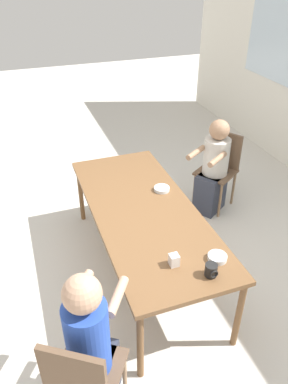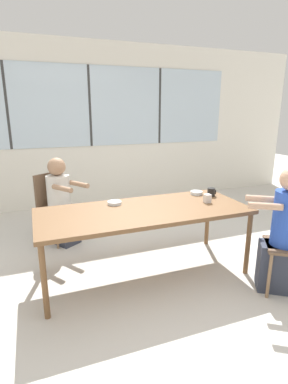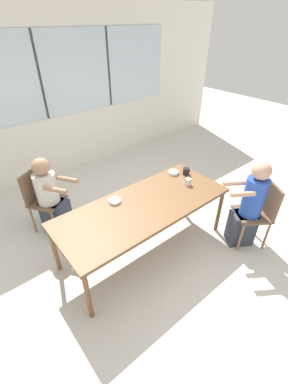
{
  "view_description": "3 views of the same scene",
  "coord_description": "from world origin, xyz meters",
  "px_view_note": "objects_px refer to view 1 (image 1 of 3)",
  "views": [
    {
      "loc": [
        2.51,
        -0.89,
        2.61
      ],
      "look_at": [
        0.0,
        0.0,
        0.89
      ],
      "focal_mm": 35.0,
      "sensor_mm": 36.0,
      "label": 1
    },
    {
      "loc": [
        -1.01,
        -2.67,
        1.68
      ],
      "look_at": [
        0.0,
        0.0,
        0.89
      ],
      "focal_mm": 28.0,
      "sensor_mm": 36.0,
      "label": 2
    },
    {
      "loc": [
        -1.52,
        -1.85,
        2.54
      ],
      "look_at": [
        0.0,
        0.0,
        0.89
      ],
      "focal_mm": 24.0,
      "sensor_mm": 36.0,
      "label": 3
    }
  ],
  "objects_px": {
    "person_man_blue_shirt": "(213,171)",
    "milk_carton_small": "(174,260)",
    "chair_for_woman_green_shirt": "(82,378)",
    "coffee_mug": "(211,270)",
    "chair_for_man_blue_shirt": "(220,163)",
    "bowl_white_shallow": "(162,189)",
    "person_woman_green_shirt": "(91,350)",
    "bowl_cereal": "(217,257)"
  },
  "relations": [
    {
      "from": "chair_for_man_blue_shirt",
      "to": "person_woman_green_shirt",
      "type": "xyz_separation_m",
      "value": [
        1.9,
        -1.96,
        0.03
      ]
    },
    {
      "from": "chair_for_woman_green_shirt",
      "to": "milk_carton_small",
      "type": "bearing_deg",
      "value": 66.4
    },
    {
      "from": "chair_for_man_blue_shirt",
      "to": "coffee_mug",
      "type": "relative_size",
      "value": 9.44
    },
    {
      "from": "chair_for_woman_green_shirt",
      "to": "bowl_cereal",
      "type": "height_order",
      "value": "chair_for_woman_green_shirt"
    },
    {
      "from": "bowl_white_shallow",
      "to": "person_man_blue_shirt",
      "type": "bearing_deg",
      "value": 120.01
    },
    {
      "from": "chair_for_woman_green_shirt",
      "to": "person_woman_green_shirt",
      "type": "xyz_separation_m",
      "value": [
        -0.13,
        0.09,
        0.03
      ]
    },
    {
      "from": "person_man_blue_shirt",
      "to": "coffee_mug",
      "type": "height_order",
      "value": "person_man_blue_shirt"
    },
    {
      "from": "chair_for_woman_green_shirt",
      "to": "milk_carton_small",
      "type": "distance_m",
      "value": 0.96
    },
    {
      "from": "person_woman_green_shirt",
      "to": "bowl_cereal",
      "type": "xyz_separation_m",
      "value": [
        -0.32,
        1.02,
        0.16
      ]
    },
    {
      "from": "coffee_mug",
      "to": "bowl_white_shallow",
      "type": "bearing_deg",
      "value": 175.47
    },
    {
      "from": "chair_for_man_blue_shirt",
      "to": "bowl_white_shallow",
      "type": "distance_m",
      "value": 1.14
    },
    {
      "from": "bowl_cereal",
      "to": "person_man_blue_shirt",
      "type": "bearing_deg",
      "value": 151.72
    },
    {
      "from": "person_man_blue_shirt",
      "to": "milk_carton_small",
      "type": "height_order",
      "value": "person_man_blue_shirt"
    },
    {
      "from": "chair_for_woman_green_shirt",
      "to": "bowl_cereal",
      "type": "distance_m",
      "value": 1.21
    },
    {
      "from": "coffee_mug",
      "to": "person_man_blue_shirt",
      "type": "bearing_deg",
      "value": 150.28
    },
    {
      "from": "chair_for_woman_green_shirt",
      "to": "person_man_blue_shirt",
      "type": "relative_size",
      "value": 0.8
    },
    {
      "from": "person_man_blue_shirt",
      "to": "bowl_white_shallow",
      "type": "height_order",
      "value": "person_man_blue_shirt"
    },
    {
      "from": "chair_for_woman_green_shirt",
      "to": "person_man_blue_shirt",
      "type": "xyz_separation_m",
      "value": [
        -1.94,
        1.91,
        -0.02
      ]
    },
    {
      "from": "chair_for_man_blue_shirt",
      "to": "bowl_white_shallow",
      "type": "height_order",
      "value": "chair_for_man_blue_shirt"
    },
    {
      "from": "bowl_white_shallow",
      "to": "coffee_mug",
      "type": "bearing_deg",
      "value": -4.53
    },
    {
      "from": "chair_for_man_blue_shirt",
      "to": "coffee_mug",
      "type": "bearing_deg",
      "value": 114.93
    },
    {
      "from": "person_woman_green_shirt",
      "to": "bowl_white_shallow",
      "type": "distance_m",
      "value": 1.66
    },
    {
      "from": "milk_carton_small",
      "to": "coffee_mug",
      "type": "bearing_deg",
      "value": 47.91
    },
    {
      "from": "milk_carton_small",
      "to": "chair_for_man_blue_shirt",
      "type": "bearing_deg",
      "value": 140.43
    },
    {
      "from": "person_woman_green_shirt",
      "to": "person_man_blue_shirt",
      "type": "height_order",
      "value": "person_woman_green_shirt"
    },
    {
      "from": "milk_carton_small",
      "to": "person_woman_green_shirt",
      "type": "bearing_deg",
      "value": -61.92
    },
    {
      "from": "chair_for_woman_green_shirt",
      "to": "milk_carton_small",
      "type": "height_order",
      "value": "chair_for_woman_green_shirt"
    },
    {
      "from": "chair_for_man_blue_shirt",
      "to": "bowl_white_shallow",
      "type": "bearing_deg",
      "value": 87.26
    },
    {
      "from": "person_man_blue_shirt",
      "to": "bowl_white_shallow",
      "type": "bearing_deg",
      "value": 86.79
    },
    {
      "from": "person_man_blue_shirt",
      "to": "bowl_white_shallow",
      "type": "relative_size",
      "value": 7.61
    },
    {
      "from": "milk_carton_small",
      "to": "bowl_white_shallow",
      "type": "distance_m",
      "value": 1.0
    },
    {
      "from": "bowl_white_shallow",
      "to": "milk_carton_small",
      "type": "bearing_deg",
      "value": -16.93
    },
    {
      "from": "person_man_blue_shirt",
      "to": "milk_carton_small",
      "type": "xyz_separation_m",
      "value": [
        1.43,
        -1.12,
        0.25
      ]
    },
    {
      "from": "bowl_white_shallow",
      "to": "bowl_cereal",
      "type": "xyz_separation_m",
      "value": [
        1.01,
        0.03,
        0.0
      ]
    },
    {
      "from": "coffee_mug",
      "to": "person_woman_green_shirt",
      "type": "bearing_deg",
      "value": -77.94
    },
    {
      "from": "coffee_mug",
      "to": "bowl_cereal",
      "type": "xyz_separation_m",
      "value": [
        -0.13,
        0.12,
        -0.03
      ]
    },
    {
      "from": "chair_for_woman_green_shirt",
      "to": "person_woman_green_shirt",
      "type": "height_order",
      "value": "person_woman_green_shirt"
    },
    {
      "from": "person_man_blue_shirt",
      "to": "bowl_white_shallow",
      "type": "xyz_separation_m",
      "value": [
        0.48,
        -0.83,
        0.22
      ]
    },
    {
      "from": "bowl_white_shallow",
      "to": "bowl_cereal",
      "type": "height_order",
      "value": "bowl_cereal"
    },
    {
      "from": "person_man_blue_shirt",
      "to": "milk_carton_small",
      "type": "distance_m",
      "value": 1.84
    },
    {
      "from": "milk_carton_small",
      "to": "bowl_white_shallow",
      "type": "bearing_deg",
      "value": 163.07
    },
    {
      "from": "person_woman_green_shirt",
      "to": "bowl_cereal",
      "type": "bearing_deg",
      "value": 51.05
    }
  ]
}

